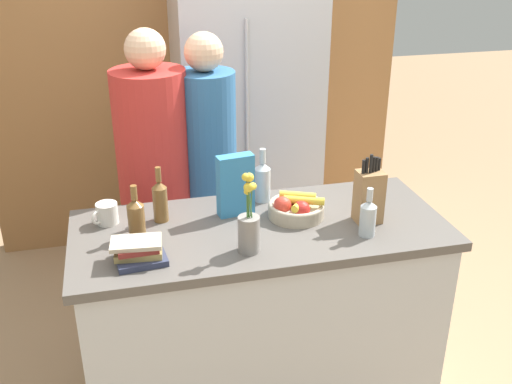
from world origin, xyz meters
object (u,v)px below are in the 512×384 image
object	(u,v)px
refrigerator	(246,113)
person_at_sink	(155,176)
person_in_blue	(208,170)
fruit_bowl	(295,207)
knife_block	(369,196)
bottle_vinegar	(368,217)
book_stack	(139,251)
bottle_water	(160,200)
flower_vase	(249,226)
coffee_mug	(107,214)
bottle_wine	(136,217)
cereal_box	(235,185)
bottle_oil	(262,180)

from	to	relation	value
refrigerator	person_at_sink	size ratio (longest dim) A/B	1.18
person_in_blue	fruit_bowl	bearing A→B (deg)	-55.73
knife_block	bottle_vinegar	world-z (taller)	knife_block
knife_block	book_stack	size ratio (longest dim) A/B	1.45
knife_block	bottle_water	xyz separation A→B (m)	(-0.86, 0.21, -0.02)
flower_vase	bottle_water	xyz separation A→B (m)	(-0.31, 0.34, -0.01)
bottle_vinegar	coffee_mug	bearing A→B (deg)	160.84
book_stack	bottle_water	size ratio (longest dim) A/B	0.86
bottle_vinegar	knife_block	bearing A→B (deg)	65.97
book_stack	bottle_wine	world-z (taller)	bottle_wine
bottle_water	person_in_blue	distance (m)	0.60
coffee_mug	person_at_sink	size ratio (longest dim) A/B	0.07
refrigerator	coffee_mug	bearing A→B (deg)	-125.65
flower_vase	book_stack	distance (m)	0.43
knife_block	cereal_box	distance (m)	0.57
book_stack	bottle_vinegar	distance (m)	0.93
bottle_wine	person_in_blue	size ratio (longest dim) A/B	0.14
cereal_box	bottle_vinegar	world-z (taller)	cereal_box
knife_block	bottle_oil	xyz separation A→B (m)	(-0.39, 0.31, -0.02)
person_at_sink	bottle_water	bearing A→B (deg)	-66.10
coffee_mug	bottle_vinegar	distance (m)	1.10
fruit_bowl	coffee_mug	world-z (taller)	fruit_bowl
bottle_wine	bottle_water	size ratio (longest dim) A/B	0.93
cereal_box	bottle_vinegar	xyz separation A→B (m)	(0.48, -0.32, -0.05)
bottle_wine	bottle_water	distance (m)	0.17
cereal_box	coffee_mug	world-z (taller)	cereal_box
book_stack	bottle_oil	bearing A→B (deg)	34.89
bottle_oil	bottle_water	distance (m)	0.48
book_stack	bottle_vinegar	bearing A→B (deg)	-0.99
flower_vase	person_in_blue	bearing A→B (deg)	91.35
fruit_bowl	bottle_water	size ratio (longest dim) A/B	0.98
cereal_box	coffee_mug	size ratio (longest dim) A/B	2.43
fruit_bowl	bottle_vinegar	bearing A→B (deg)	-43.88
refrigerator	bottle_wine	distance (m)	1.60
fruit_bowl	coffee_mug	bearing A→B (deg)	170.64
flower_vase	bottle_wine	world-z (taller)	flower_vase
person_in_blue	coffee_mug	bearing A→B (deg)	-127.26
coffee_mug	person_in_blue	xyz separation A→B (m)	(0.52, 0.48, -0.05)
fruit_bowl	bottle_wine	size ratio (longest dim) A/B	1.05
flower_vase	bottle_wine	bearing A→B (deg)	152.62
bottle_water	coffee_mug	bearing A→B (deg)	173.24
bottle_vinegar	bottle_water	bearing A→B (deg)	157.62
bottle_water	person_at_sink	size ratio (longest dim) A/B	0.15
knife_block	book_stack	distance (m)	0.99
cereal_box	person_at_sink	size ratio (longest dim) A/B	0.17
fruit_bowl	bottle_water	xyz separation A→B (m)	(-0.57, 0.10, 0.05)
cereal_box	book_stack	xyz separation A→B (m)	(-0.44, -0.30, -0.10)
fruit_bowl	flower_vase	world-z (taller)	flower_vase
person_in_blue	bottle_water	bearing A→B (deg)	-109.92
book_stack	bottle_water	distance (m)	0.34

